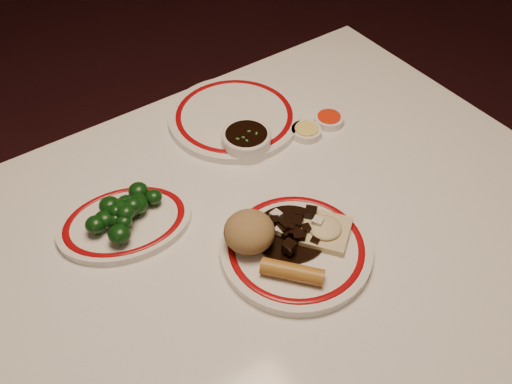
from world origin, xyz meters
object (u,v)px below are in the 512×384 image
object	(u,v)px
main_plate	(296,249)
rice_mound	(249,232)
stirfry_heap	(292,230)
broccoli_plate	(125,222)
spring_roll	(292,272)
soy_bowl	(246,141)
dining_table	(262,263)
fried_wonton	(325,230)
broccoli_pile	(123,211)

from	to	relation	value
main_plate	rice_mound	xyz separation A→B (m)	(-0.06, 0.05, 0.04)
stirfry_heap	broccoli_plate	distance (m)	0.30
rice_mound	spring_roll	distance (m)	0.10
soy_bowl	spring_roll	bearing A→B (deg)	-111.92
dining_table	broccoli_plate	xyz separation A→B (m)	(-0.19, 0.16, 0.10)
main_plate	fried_wonton	distance (m)	0.06
main_plate	spring_roll	world-z (taller)	spring_roll
dining_table	soy_bowl	world-z (taller)	soy_bowl
stirfry_heap	fried_wonton	bearing A→B (deg)	-35.28
stirfry_heap	rice_mound	bearing A→B (deg)	160.86
rice_mound	spring_roll	world-z (taller)	rice_mound
stirfry_heap	dining_table	bearing A→B (deg)	124.86
main_plate	dining_table	bearing A→B (deg)	105.92
main_plate	broccoli_plate	distance (m)	0.31
main_plate	soy_bowl	bearing A→B (deg)	73.07
rice_mound	fried_wonton	bearing A→B (deg)	-25.94
fried_wonton	broccoli_pile	distance (m)	0.36
dining_table	spring_roll	size ratio (longest dim) A/B	11.60
rice_mound	broccoli_plate	size ratio (longest dim) A/B	0.31
soy_bowl	main_plate	bearing A→B (deg)	-106.93
broccoli_plate	broccoli_pile	distance (m)	0.03
broccoli_pile	soy_bowl	world-z (taller)	broccoli_pile
broccoli_plate	soy_bowl	xyz separation A→B (m)	(0.30, 0.05, 0.01)
broccoli_pile	soy_bowl	distance (m)	0.30
fried_wonton	broccoli_plate	distance (m)	0.36
dining_table	spring_roll	xyz separation A→B (m)	(-0.02, -0.12, 0.12)
stirfry_heap	main_plate	bearing A→B (deg)	-113.00
fried_wonton	broccoli_plate	world-z (taller)	fried_wonton
rice_mound	stirfry_heap	xyz separation A→B (m)	(0.07, -0.03, -0.02)
dining_table	broccoli_plate	distance (m)	0.27
spring_roll	soy_bowl	bearing A→B (deg)	27.56
rice_mound	fried_wonton	xyz separation A→B (m)	(0.12, -0.06, -0.02)
main_plate	spring_roll	distance (m)	0.07
spring_roll	broccoli_plate	distance (m)	0.32
broccoli_pile	soy_bowl	size ratio (longest dim) A/B	1.49
dining_table	broccoli_plate	size ratio (longest dim) A/B	4.31
broccoli_plate	main_plate	bearing A→B (deg)	-46.53
broccoli_plate	broccoli_pile	bearing A→B (deg)	15.96
broccoli_plate	broccoli_pile	xyz separation A→B (m)	(0.00, 0.00, 0.03)
stirfry_heap	soy_bowl	distance (m)	0.26
rice_mound	stirfry_heap	size ratio (longest dim) A/B	0.67
spring_roll	soy_bowl	world-z (taller)	spring_roll
spring_roll	stirfry_heap	xyz separation A→B (m)	(0.06, 0.07, -0.00)
dining_table	spring_roll	bearing A→B (deg)	-102.03
soy_bowl	dining_table	bearing A→B (deg)	-117.14
fried_wonton	broccoli_pile	world-z (taller)	broccoli_pile
rice_mound	stirfry_heap	distance (m)	0.08
spring_roll	broccoli_pile	xyz separation A→B (m)	(-0.17, 0.27, 0.01)
spring_roll	soy_bowl	size ratio (longest dim) A/B	1.05
fried_wonton	broccoli_pile	bearing A→B (deg)	139.02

